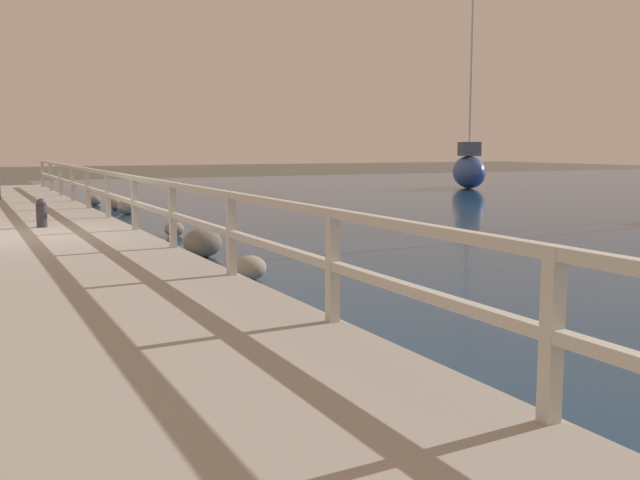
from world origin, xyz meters
The scene contains 11 objects.
ground_plane centered at (0.00, 0.00, 0.00)m, with size 120.00×120.00×0.00m, color #4C473D.
dock_walkway centered at (0.00, 0.00, 0.18)m, with size 4.42×36.00×0.36m.
railing centered at (2.11, 0.00, 1.04)m, with size 0.10×32.50×1.00m.
boulder_downstream centered at (2.91, -1.59, 0.25)m, with size 0.67×0.60×0.50m.
boulder_upstream centered at (3.26, 1.56, 0.16)m, with size 0.42×0.38×0.31m.
boulder_water_edge centered at (3.42, 7.18, 0.21)m, with size 0.56×0.51×0.42m.
boulder_mid_strip centered at (3.15, 10.90, 0.15)m, with size 0.41×0.37×0.31m.
boulder_near_dock centered at (3.39, 8.76, 0.18)m, with size 0.47×0.42×0.35m.
boulder_far_strip centered at (2.86, -4.02, 0.18)m, with size 0.48×0.43×0.36m.
mooring_bollard centered at (0.60, 1.24, 0.63)m, with size 0.20×0.20×0.55m.
sailboat_blue centered at (19.95, 13.55, 0.85)m, with size 2.42×3.76×8.35m.
Camera 1 is at (-0.82, -13.89, 1.90)m, focal length 42.00 mm.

